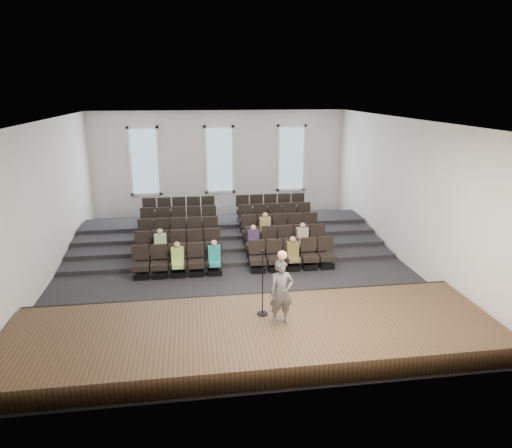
{
  "coord_description": "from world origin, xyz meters",
  "views": [
    {
      "loc": [
        -1.39,
        -14.79,
        5.95
      ],
      "look_at": [
        0.83,
        0.5,
        1.36
      ],
      "focal_mm": 32.0,
      "sensor_mm": 36.0,
      "label": 1
    }
  ],
  "objects": [
    {
      "name": "windows",
      "position": [
        0.0,
        6.95,
        2.7
      ],
      "size": [
        8.44,
        0.1,
        3.24
      ],
      "color": "white",
      "rests_on": "wall_back"
    },
    {
      "name": "risers",
      "position": [
        0.0,
        3.17,
        0.2
      ],
      "size": [
        11.8,
        4.8,
        0.6
      ],
      "color": "black",
      "rests_on": "ground"
    },
    {
      "name": "seating_rows",
      "position": [
        -0.0,
        1.54,
        0.68
      ],
      "size": [
        6.8,
        4.7,
        1.67
      ],
      "color": "black",
      "rests_on": "ground"
    },
    {
      "name": "wall_back",
      "position": [
        0.0,
        7.02,
        2.5
      ],
      "size": [
        12.0,
        0.04,
        5.0
      ],
      "primitive_type": "cube",
      "color": "silver",
      "rests_on": "ground"
    },
    {
      "name": "audience",
      "position": [
        0.19,
        0.15,
        0.79
      ],
      "size": [
        5.45,
        2.64,
        1.1
      ],
      "color": "#A6D555",
      "rests_on": "seating_rows"
    },
    {
      "name": "stage_lip",
      "position": [
        0.0,
        -3.33,
        0.25
      ],
      "size": [
        11.8,
        0.06,
        0.52
      ],
      "primitive_type": "cube",
      "color": "black",
      "rests_on": "ground"
    },
    {
      "name": "wall_left",
      "position": [
        -6.02,
        0.0,
        2.5
      ],
      "size": [
        0.04,
        14.0,
        5.0
      ],
      "primitive_type": "cube",
      "color": "silver",
      "rests_on": "ground"
    },
    {
      "name": "ground",
      "position": [
        0.0,
        0.0,
        0.0
      ],
      "size": [
        14.0,
        14.0,
        0.0
      ],
      "primitive_type": "plane",
      "color": "black",
      "rests_on": "ground"
    },
    {
      "name": "mic_stand",
      "position": [
        0.26,
        -4.56,
        1.01
      ],
      "size": [
        0.29,
        0.29,
        1.72
      ],
      "color": "black",
      "rests_on": "stage"
    },
    {
      "name": "speaker",
      "position": [
        0.64,
        -5.05,
        1.3
      ],
      "size": [
        0.62,
        0.44,
        1.6
      ],
      "primitive_type": "imported",
      "rotation": [
        0.0,
        0.0,
        0.1
      ],
      "color": "#575553",
      "rests_on": "stage"
    },
    {
      "name": "wall_front",
      "position": [
        0.0,
        -7.02,
        2.5
      ],
      "size": [
        12.0,
        0.04,
        5.0
      ],
      "primitive_type": "cube",
      "color": "silver",
      "rests_on": "ground"
    },
    {
      "name": "stage",
      "position": [
        0.0,
        -5.1,
        0.25
      ],
      "size": [
        11.8,
        3.6,
        0.5
      ],
      "primitive_type": "cube",
      "color": "#49361F",
      "rests_on": "ground"
    },
    {
      "name": "wall_right",
      "position": [
        6.02,
        0.0,
        2.5
      ],
      "size": [
        0.04,
        14.0,
        5.0
      ],
      "primitive_type": "cube",
      "color": "silver",
      "rests_on": "ground"
    },
    {
      "name": "ceiling",
      "position": [
        0.0,
        0.0,
        5.01
      ],
      "size": [
        12.0,
        14.0,
        0.02
      ],
      "primitive_type": "cube",
      "color": "white",
      "rests_on": "ground"
    }
  ]
}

